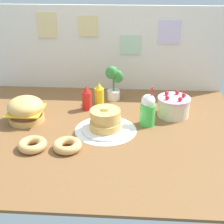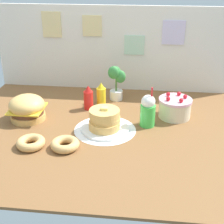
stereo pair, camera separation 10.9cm
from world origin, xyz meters
name	(u,v)px [view 2 (the right image)]	position (x,y,z in m)	size (l,w,h in m)	color
ground_plane	(98,131)	(0.00, 0.00, -0.01)	(2.26, 1.80, 0.02)	brown
back_wall	(111,48)	(0.00, 0.89, 0.41)	(2.26, 0.04, 0.81)	silver
doily_mat	(105,130)	(0.05, 0.01, 0.00)	(0.48, 0.48, 0.00)	white
burger	(27,108)	(-0.60, 0.13, 0.10)	(0.29, 0.29, 0.21)	#DBA859
pancake_stack	(105,121)	(0.05, 0.01, 0.08)	(0.37, 0.37, 0.19)	white
layer_cake	(175,108)	(0.60, 0.30, 0.08)	(0.27, 0.27, 0.20)	beige
ketchup_bottle	(88,98)	(-0.14, 0.38, 0.10)	(0.08, 0.08, 0.22)	red
mustard_bottle	(101,95)	(-0.04, 0.46, 0.10)	(0.08, 0.08, 0.22)	yellow
cream_soda_cup	(148,111)	(0.38, 0.12, 0.13)	(0.12, 0.12, 0.33)	green
donut_pink_glaze	(31,142)	(-0.43, -0.29, 0.03)	(0.20, 0.20, 0.06)	tan
donut_chocolate	(65,144)	(-0.19, -0.28, 0.03)	(0.20, 0.20, 0.06)	tan
potted_plant	(116,81)	(0.08, 0.61, 0.18)	(0.16, 0.13, 0.33)	white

